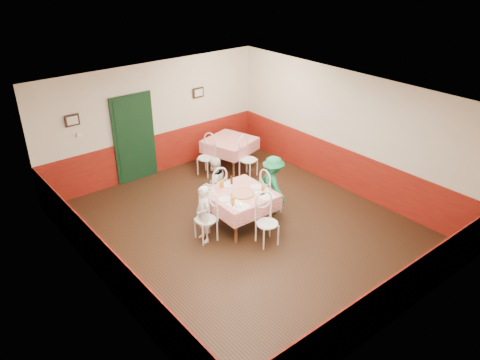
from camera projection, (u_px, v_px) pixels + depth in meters
floor at (245, 228)px, 9.66m from camera, size 7.00×7.00×0.00m
ceiling at (246, 97)px, 8.38m from camera, size 7.00×7.00×0.00m
back_wall at (154, 120)px, 11.44m from camera, size 6.00×0.10×2.80m
front_wall at (403, 250)px, 6.60m from camera, size 6.00×0.10×2.80m
left_wall at (98, 219)px, 7.34m from camera, size 0.10×7.00×2.80m
right_wall at (346, 132)px, 10.70m from camera, size 0.10×7.00×2.80m
wainscot_back at (157, 153)px, 11.84m from camera, size 6.00×0.03×1.00m
wainscot_front at (393, 299)px, 7.02m from camera, size 6.00×0.03×1.00m
wainscot_left at (107, 265)px, 7.75m from camera, size 0.03×7.00×1.00m
wainscot_right at (342, 167)px, 11.10m from camera, size 0.03×7.00×1.00m
door at (134, 139)px, 11.23m from camera, size 0.96×0.06×2.10m
picture_left at (72, 120)px, 10.08m from camera, size 0.32×0.03×0.26m
picture_right at (198, 93)px, 11.93m from camera, size 0.32×0.03×0.26m
thermostat at (79, 134)px, 10.29m from camera, size 0.10×0.03×0.10m
main_table at (240, 209)px, 9.62m from camera, size 1.24×1.24×0.77m
second_table at (230, 153)px, 12.17m from camera, size 1.38×1.38×0.77m
chair_left at (206, 220)px, 9.12m from camera, size 0.47×0.47×0.90m
chair_right at (271, 194)px, 10.05m from camera, size 0.45×0.45×0.90m
chair_far at (216, 191)px, 10.18m from camera, size 0.45×0.45×0.90m
chair_near at (267, 224)px, 8.99m from camera, size 0.50×0.50×0.90m
chair_second_a at (206, 158)px, 11.71m from camera, size 0.52×0.52×0.90m
chair_second_b at (248, 160)px, 11.62m from camera, size 0.52×0.52×0.90m
pizza at (243, 193)px, 9.39m from camera, size 0.48×0.48×0.03m
plate_left at (224, 199)px, 9.21m from camera, size 0.25×0.25×0.01m
plate_right at (256, 187)px, 9.66m from camera, size 0.25×0.25×0.01m
plate_far at (228, 185)px, 9.73m from camera, size 0.25×0.25×0.01m
glass_a at (233, 201)px, 9.00m from camera, size 0.08×0.08×0.15m
glass_b at (263, 188)px, 9.48m from camera, size 0.07×0.07×0.13m
glass_c at (222, 184)px, 9.61m from camera, size 0.09×0.09×0.15m
beer_bottle at (232, 180)px, 9.72m from camera, size 0.05×0.05×0.19m
shaker_a at (236, 206)px, 8.88m from camera, size 0.04×0.04×0.09m
shaker_b at (240, 206)px, 8.87m from camera, size 0.04×0.04×0.09m
shaker_c at (233, 204)px, 8.94m from camera, size 0.04×0.04×0.09m
menu_left at (239, 205)px, 9.00m from camera, size 0.35×0.43×0.00m
menu_right at (265, 195)px, 9.37m from camera, size 0.38×0.46×0.00m
wallet at (262, 194)px, 9.39m from camera, size 0.11×0.09×0.02m
diner_left at (203, 214)px, 9.03m from camera, size 0.35×0.47×1.19m
diner_far at (214, 184)px, 10.15m from camera, size 0.62×0.50×1.20m
diner_right at (273, 185)px, 9.99m from camera, size 0.65×0.93×1.30m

